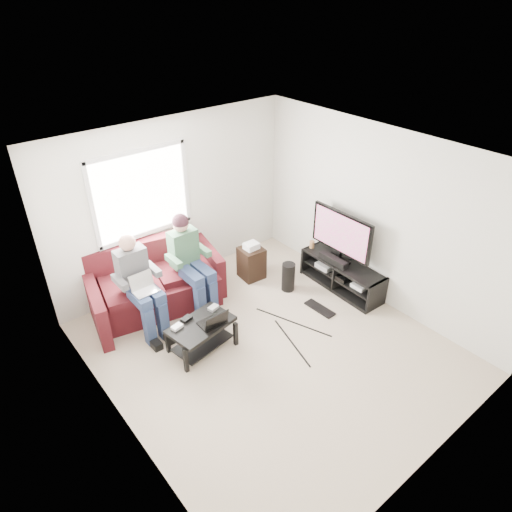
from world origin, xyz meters
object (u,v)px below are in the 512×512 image
Objects in this scene: coffee_table at (201,330)px; subwoofer at (288,277)px; end_table at (251,262)px; tv_stand at (342,277)px; sofa at (156,284)px; tv at (341,234)px.

subwoofer reaches higher than coffee_table.
end_table is (1.56, 0.90, -0.02)m from coffee_table.
tv_stand is 1.45m from end_table.
sofa is 4.70× the size of subwoofer.
tv_stand is (2.43, -1.48, -0.13)m from sofa.
sofa reaches higher than end_table.
tv is at bearing -3.14° from coffee_table.
coffee_table is 1.80m from end_table.
tv_stand is at bearing -36.51° from subwoofer.
tv is (2.42, -1.38, 0.59)m from sofa.
end_table is at bearing 128.14° from tv_stand.
coffee_table is 2.53m from tv.
sofa is at bearing 150.80° from subwoofer.
coffee_table is (-0.03, -1.24, -0.04)m from sofa.
subwoofer is (-0.67, 0.50, 0.02)m from tv_stand.
tv reaches higher than sofa.
tv_stand is (2.45, -0.23, -0.09)m from coffee_table.
tv_stand is 1.29× the size of tv.
sofa is at bearing 88.71° from coffee_table.
sofa reaches higher than subwoofer.
subwoofer is 0.68m from end_table.
end_table reaches higher than subwoofer.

